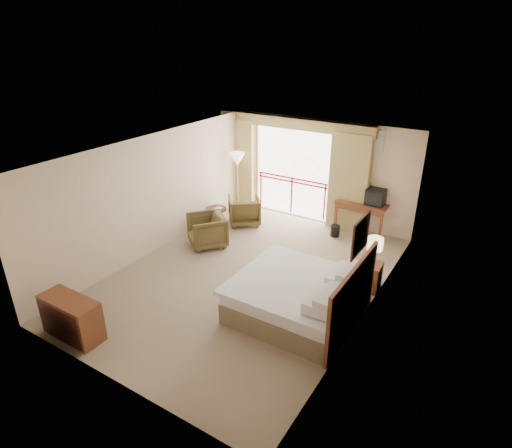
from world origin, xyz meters
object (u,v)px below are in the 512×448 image
Objects in this scene: dresser at (71,318)px; armchair_far at (244,223)px; side_table at (216,215)px; desk at (363,208)px; bed at (300,297)px; armchair_near at (208,245)px; table_lamp at (375,244)px; wastebasket at (335,231)px; floor_lamp at (237,162)px; nightstand at (370,276)px; tv at (376,197)px.

armchair_far is at bearing 92.89° from dresser.
desk is at bearing 29.86° from side_table.
bed is 3.39m from armchair_near.
table_lamp is at bearing 62.57° from bed.
wastebasket is 3.04m from side_table.
table_lamp is 0.63× the size of armchair_near.
desk reaches higher than wastebasket.
table_lamp is at bearing -22.66° from floor_lamp.
floor_lamp is at bearing 136.91° from bed.
side_table is at bearing -147.59° from desk.
wastebasket is at bearing 70.99° from dresser.
floor_lamp reaches higher than armchair_far.
nightstand is 1.24× the size of tv.
bed reaches higher than dresser.
wastebasket is 0.49× the size of side_table.
nightstand is at bearing -23.20° from floor_lamp.
table_lamp is 0.49× the size of dresser.
table_lamp is 2.48m from tv.
floor_lamp reaches higher than tv.
wastebasket is at bearing 79.36° from armchair_near.
table_lamp is at bearing -50.49° from wastebasket.
armchair_near is (-3.11, 1.30, -0.38)m from bed.
bed is 4.18m from armchair_far.
armchair_near is (-3.17, -2.62, -1.02)m from tv.
wastebasket is 0.34× the size of armchair_near.
bed reaches higher than wastebasket.
bed is at bearing 42.64° from dresser.
dresser is (-3.76, -4.11, -0.61)m from table_lamp.
desk is 3.98m from armchair_near.
bed reaches higher than armchair_near.
side_table is (-2.76, -1.25, 0.26)m from wastebasket.
desk is at bearing 113.41° from table_lamp.
bed is 1.68× the size of desk.
desk is (-1.05, 2.47, 0.36)m from nightstand.
armchair_far is (-3.86, 1.27, -0.97)m from table_lamp.
nightstand is (0.81, 1.51, -0.10)m from bed.
nightstand is 0.96× the size of side_table.
desk reaches higher than side_table.
desk is 3.56m from floor_lamp.
desk is 1.50× the size of armchair_near.
dresser is at bearing -49.21° from armchair_near.
tv is at bearing 78.16° from armchair_near.
armchair_far is (-2.81, -1.15, -0.64)m from desk.
armchair_far is (-3.05, 2.83, -0.38)m from bed.
armchair_far is 5.40m from dresser.
floor_lamp reaches higher than dresser.
dresser is (0.15, -3.85, 0.36)m from armchair_near.
table_lamp is 4.87m from floor_lamp.
tv is 1.57× the size of wastebasket.
dresser reaches higher than armchair_near.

